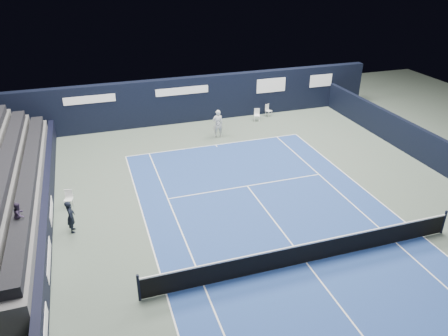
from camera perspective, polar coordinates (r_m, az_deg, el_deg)
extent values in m
plane|color=#4B594E|center=(18.91, 7.86, -8.54)|extent=(48.00, 48.00, 0.00)
cube|color=navy|center=(17.51, 10.71, -12.07)|extent=(10.97, 23.77, 0.01)
cube|color=black|center=(26.94, 24.80, 2.51)|extent=(0.30, 22.00, 1.80)
cube|color=white|center=(30.82, 4.33, 6.86)|extent=(0.47, 0.46, 0.04)
cube|color=white|center=(30.90, 4.32, 7.37)|extent=(0.37, 0.14, 0.45)
cylinder|color=white|center=(31.04, 4.59, 6.61)|extent=(0.02, 0.02, 0.39)
cylinder|color=white|center=(31.02, 3.99, 6.62)|extent=(0.02, 0.02, 0.39)
cylinder|color=white|center=(30.76, 4.63, 6.42)|extent=(0.02, 0.02, 0.39)
cylinder|color=white|center=(30.74, 4.03, 6.42)|extent=(0.02, 0.02, 0.39)
cube|color=white|center=(30.90, 4.32, 7.51)|extent=(0.31, 0.16, 0.29)
cube|color=silver|center=(31.78, 5.85, 7.43)|extent=(0.50, 0.49, 0.04)
cube|color=silver|center=(31.81, 5.64, 7.92)|extent=(0.36, 0.19, 0.46)
cylinder|color=silver|center=(32.06, 5.83, 7.23)|extent=(0.02, 0.02, 0.40)
cylinder|color=silver|center=(31.82, 5.43, 7.10)|extent=(0.02, 0.02, 0.40)
cylinder|color=silver|center=(31.86, 6.25, 7.09)|extent=(0.02, 0.02, 0.40)
cylinder|color=silver|center=(31.63, 5.85, 6.95)|extent=(0.02, 0.02, 0.40)
cube|color=white|center=(21.64, -19.67, -3.89)|extent=(0.45, 0.44, 0.03)
cube|color=white|center=(21.67, -19.64, -3.16)|extent=(0.36, 0.13, 0.44)
cylinder|color=white|center=(21.81, -19.09, -4.13)|extent=(0.02, 0.02, 0.38)
cylinder|color=white|center=(21.90, -19.88, -4.13)|extent=(0.02, 0.02, 0.38)
cylinder|color=white|center=(21.57, -19.30, -4.53)|extent=(0.02, 0.02, 0.38)
cylinder|color=white|center=(21.66, -20.09, -4.53)|extent=(0.02, 0.02, 0.38)
imported|color=black|center=(19.61, -19.38, -6.00)|extent=(0.38, 0.55, 1.47)
cube|color=white|center=(26.95, -1.11, 3.05)|extent=(10.97, 0.06, 0.00)
cube|color=white|center=(20.39, 24.58, -8.14)|extent=(0.06, 23.77, 0.00)
cube|color=white|center=(16.06, -7.56, -16.00)|extent=(0.06, 23.77, 0.00)
cube|color=white|center=(19.56, 21.54, -9.05)|extent=(0.06, 23.77, 0.00)
cube|color=white|center=(16.26, -2.66, -15.09)|extent=(0.06, 23.77, 0.00)
cube|color=white|center=(22.31, 3.06, -2.35)|extent=(8.23, 0.06, 0.00)
cube|color=white|center=(17.51, 10.71, -12.05)|extent=(0.06, 12.80, 0.00)
cube|color=white|center=(26.82, -1.01, 2.93)|extent=(0.06, 0.30, 0.00)
cylinder|color=black|center=(20.69, 26.77, -6.31)|extent=(0.10, 0.10, 1.10)
cylinder|color=black|center=(15.63, -11.08, -15.10)|extent=(0.10, 0.10, 1.10)
cube|color=black|center=(17.24, 10.83, -10.88)|extent=(12.80, 0.03, 0.86)
cube|color=white|center=(16.97, 10.97, -9.68)|extent=(12.80, 0.05, 0.06)
cube|color=black|center=(30.57, -3.71, 9.00)|extent=(26.00, 0.60, 3.10)
cube|color=silver|center=(29.18, -17.15, 8.54)|extent=(3.20, 0.02, 0.50)
cube|color=silver|center=(29.83, -5.48, 9.99)|extent=(3.60, 0.02, 0.50)
cube|color=silver|center=(31.88, 6.18, 10.69)|extent=(2.20, 0.02, 1.00)
cube|color=silver|center=(33.67, 12.54, 11.08)|extent=(1.80, 0.02, 0.90)
cube|color=black|center=(20.60, -22.09, -5.27)|extent=(0.30, 22.00, 1.20)
cube|color=silver|center=(14.99, -22.27, -18.95)|extent=(0.02, 2.00, 0.45)
cube|color=silver|center=(17.66, -21.89, -10.99)|extent=(0.02, 2.40, 0.45)
cube|color=silver|center=(20.58, -21.62, -5.21)|extent=(0.02, 2.00, 0.45)
cube|color=#515053|center=(21.44, -23.69, -3.61)|extent=(0.90, 16.00, 1.65)
cube|color=#47474A|center=(21.47, -26.16, -3.40)|extent=(0.90, 16.00, 2.10)
cube|color=black|center=(20.98, -24.20, -1.18)|extent=(0.63, 15.20, 0.40)
cube|color=black|center=(20.93, -26.84, -0.43)|extent=(0.63, 15.20, 0.40)
imported|color=#322741|center=(17.65, -25.14, -5.56)|extent=(0.53, 0.60, 1.02)
imported|color=silver|center=(27.84, -0.82, 5.84)|extent=(0.71, 0.52, 1.81)
cylinder|color=black|center=(27.48, -0.93, 5.87)|extent=(0.03, 0.29, 0.13)
torus|color=black|center=(27.22, -0.78, 5.89)|extent=(0.30, 0.13, 0.29)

